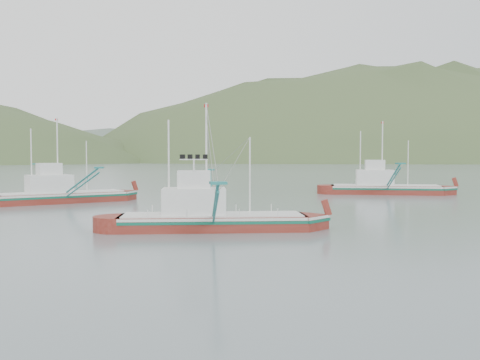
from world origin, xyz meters
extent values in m
plane|color=slate|center=(0.00, 0.00, 0.00)|extent=(1200.00, 1200.00, 0.00)
cube|color=maroon|center=(-2.90, 0.67, 0.17)|extent=(13.16, 4.81, 1.72)
cube|color=silver|center=(-2.90, 0.67, 0.90)|extent=(12.91, 4.85, 0.19)
cube|color=#0D5D44|center=(-2.90, 0.67, 0.69)|extent=(12.92, 4.87, 0.19)
cube|color=silver|center=(-2.90, 0.67, 1.07)|extent=(12.50, 4.57, 0.10)
cube|color=silver|center=(-4.17, 0.81, 1.97)|extent=(4.56, 3.19, 1.89)
cube|color=silver|center=(-4.17, 0.81, 3.52)|extent=(2.42, 2.12, 1.20)
cylinder|color=white|center=(-3.32, 0.72, 4.89)|extent=(0.14, 0.14, 7.72)
cylinder|color=white|center=(-5.88, 1.00, 4.31)|extent=(0.12, 0.12, 6.56)
cylinder|color=white|center=(-0.34, 0.39, 3.73)|extent=(0.10, 0.10, 5.40)
cube|color=maroon|center=(24.22, 30.46, 0.19)|extent=(14.73, 8.21, 1.90)
cube|color=silver|center=(24.22, 30.46, 1.00)|extent=(14.49, 8.19, 0.21)
cube|color=#0D5D44|center=(24.22, 30.46, 0.76)|extent=(14.49, 8.21, 0.21)
cube|color=silver|center=(24.22, 30.46, 1.19)|extent=(13.99, 7.80, 0.11)
cube|color=silver|center=(22.87, 30.92, 2.19)|extent=(5.48, 4.42, 2.09)
cube|color=silver|center=(22.87, 30.92, 3.90)|extent=(3.02, 2.78, 1.33)
cylinder|color=white|center=(23.77, 30.61, 5.42)|extent=(0.15, 0.15, 8.56)
cylinder|color=white|center=(21.07, 31.53, 4.78)|extent=(0.13, 0.13, 7.28)
cylinder|color=white|center=(26.92, 29.53, 4.14)|extent=(0.11, 0.11, 5.99)
cube|color=maroon|center=(-16.25, 24.84, 0.18)|extent=(13.88, 8.60, 1.81)
cube|color=silver|center=(-16.25, 24.84, 0.95)|extent=(13.66, 8.56, 0.20)
cube|color=#0D5D44|center=(-16.25, 24.84, 0.72)|extent=(13.66, 8.58, 0.20)
cube|color=silver|center=(-16.25, 24.84, 1.13)|extent=(13.18, 8.17, 0.11)
cube|color=silver|center=(-17.50, 24.31, 2.08)|extent=(5.28, 4.42, 1.99)
cube|color=silver|center=(-17.50, 24.31, 3.70)|extent=(2.94, 2.74, 1.26)
cylinder|color=white|center=(-16.67, 24.66, 5.15)|extent=(0.14, 0.14, 8.12)
cylinder|color=white|center=(-19.16, 23.61, 4.54)|extent=(0.13, 0.13, 6.91)
cylinder|color=white|center=(-13.76, 25.90, 3.93)|extent=(0.11, 0.11, 5.69)
ellipsoid|color=#42572C|center=(240.00, 430.00, 0.00)|extent=(684.00, 432.00, 306.00)
ellipsoid|color=slate|center=(30.00, 560.00, 0.00)|extent=(960.00, 400.00, 240.00)
camera|label=1|loc=(-7.70, -35.80, 5.16)|focal=40.00mm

